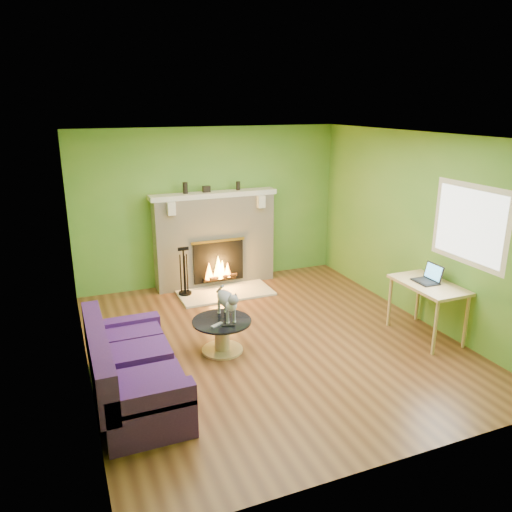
{
  "coord_description": "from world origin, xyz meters",
  "views": [
    {
      "loc": [
        -2.38,
        -5.38,
        2.98
      ],
      "look_at": [
        -0.03,
        0.4,
        1.04
      ],
      "focal_mm": 35.0,
      "sensor_mm": 36.0,
      "label": 1
    }
  ],
  "objects_px": {
    "cat": "(226,302)",
    "sofa": "(131,371)",
    "coffee_table": "(222,333)",
    "desk": "(428,290)"
  },
  "relations": [
    {
      "from": "desk",
      "to": "cat",
      "type": "bearing_deg",
      "value": 165.42
    },
    {
      "from": "coffee_table",
      "to": "cat",
      "type": "height_order",
      "value": "cat"
    },
    {
      "from": "sofa",
      "to": "coffee_table",
      "type": "xyz_separation_m",
      "value": [
        1.2,
        0.63,
        -0.07
      ]
    },
    {
      "from": "cat",
      "to": "sofa",
      "type": "bearing_deg",
      "value": -152.02
    },
    {
      "from": "coffee_table",
      "to": "desk",
      "type": "distance_m",
      "value": 2.71
    },
    {
      "from": "sofa",
      "to": "cat",
      "type": "xyz_separation_m",
      "value": [
        1.28,
        0.68,
        0.31
      ]
    },
    {
      "from": "desk",
      "to": "cat",
      "type": "relative_size",
      "value": 1.51
    },
    {
      "from": "coffee_table",
      "to": "desk",
      "type": "relative_size",
      "value": 0.73
    },
    {
      "from": "coffee_table",
      "to": "desk",
      "type": "xyz_separation_m",
      "value": [
        2.61,
        -0.61,
        0.41
      ]
    },
    {
      "from": "coffee_table",
      "to": "cat",
      "type": "distance_m",
      "value": 0.39
    }
  ]
}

